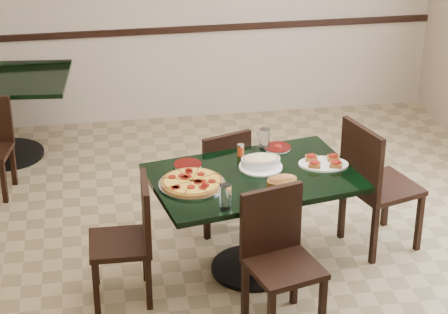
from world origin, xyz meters
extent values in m
plane|color=#8D7651|center=(0.00, 0.00, 0.00)|extent=(5.50, 5.50, 0.00)
cube|color=black|center=(0.00, 2.73, 0.90)|extent=(5.00, 0.03, 0.06)
cube|color=black|center=(0.22, -0.05, 0.73)|extent=(1.50, 1.12, 0.04)
cylinder|color=black|center=(0.22, -0.05, 0.35)|extent=(0.12, 0.12, 0.71)
cylinder|color=black|center=(0.22, -0.05, 0.01)|extent=(0.58, 0.58, 0.03)
cylinder|color=black|center=(-1.60, 2.12, 0.35)|extent=(0.13, 0.13, 0.71)
cylinder|color=black|center=(-1.60, 2.12, 0.01)|extent=(0.64, 0.64, 0.03)
cube|color=black|center=(0.06, 0.62, 0.39)|extent=(0.49, 0.49, 0.04)
cube|color=black|center=(0.12, 0.46, 0.62)|extent=(0.38, 0.16, 0.41)
cube|color=black|center=(0.16, 0.83, 0.19)|extent=(0.05, 0.05, 0.37)
cube|color=black|center=(0.27, 0.52, 0.19)|extent=(0.05, 0.05, 0.37)
cube|color=black|center=(-0.14, 0.72, 0.19)|extent=(0.05, 0.05, 0.37)
cube|color=black|center=(-0.04, 0.42, 0.19)|extent=(0.05, 0.05, 0.37)
cube|color=black|center=(0.29, -0.71, 0.43)|extent=(0.52, 0.52, 0.04)
cube|color=black|center=(0.24, -0.53, 0.68)|extent=(0.42, 0.15, 0.45)
cube|color=black|center=(0.07, -0.59, 0.21)|extent=(0.05, 0.05, 0.41)
cube|color=black|center=(0.51, -0.84, 0.21)|extent=(0.05, 0.05, 0.41)
cube|color=black|center=(0.41, -0.49, 0.21)|extent=(0.05, 0.05, 0.41)
cube|color=black|center=(1.21, 0.15, 0.47)|extent=(0.58, 0.58, 0.04)
cube|color=black|center=(1.01, 0.08, 0.74)|extent=(0.18, 0.45, 0.49)
cube|color=black|center=(1.46, 0.02, 0.23)|extent=(0.05, 0.05, 0.45)
cube|color=black|center=(1.08, -0.11, 0.23)|extent=(0.05, 0.05, 0.45)
cube|color=black|center=(1.34, 0.40, 0.23)|extent=(0.05, 0.05, 0.45)
cube|color=black|center=(0.96, 0.27, 0.23)|extent=(0.05, 0.05, 0.45)
cube|color=black|center=(-0.70, -0.23, 0.41)|extent=(0.41, 0.41, 0.04)
cube|color=black|center=(-0.52, -0.23, 0.64)|extent=(0.05, 0.40, 0.43)
cube|color=black|center=(-0.87, -0.05, 0.19)|extent=(0.04, 0.04, 0.39)
cube|color=black|center=(-0.53, -0.06, 0.19)|extent=(0.04, 0.04, 0.39)
cube|color=black|center=(-0.88, -0.40, 0.19)|extent=(0.04, 0.04, 0.39)
cube|color=black|center=(-0.54, -0.40, 0.19)|extent=(0.04, 0.04, 0.39)
cube|color=black|center=(-1.56, 1.24, 0.18)|extent=(0.05, 0.05, 0.36)
cube|color=black|center=(-1.51, 1.54, 0.18)|extent=(0.05, 0.05, 0.36)
cylinder|color=silver|center=(-0.21, -0.12, 0.76)|extent=(0.44, 0.44, 0.01)
cylinder|color=brown|center=(-0.21, -0.12, 0.77)|extent=(0.41, 0.41, 0.02)
cylinder|color=gold|center=(-0.21, -0.12, 0.78)|extent=(0.37, 0.37, 0.01)
cylinder|color=white|center=(0.29, 0.05, 0.76)|extent=(0.30, 0.30, 0.01)
ellipsoid|color=beige|center=(0.29, 0.05, 0.82)|extent=(0.24, 0.16, 0.04)
ellipsoid|color=#B87633|center=(0.37, -0.25, 0.81)|extent=(0.19, 0.12, 0.07)
cylinder|color=white|center=(0.21, -0.41, 0.76)|extent=(0.18, 0.18, 0.01)
cylinder|color=#360403|center=(0.21, -0.41, 0.76)|extent=(0.19, 0.19, 0.00)
cylinder|color=white|center=(0.47, 0.33, 0.76)|extent=(0.19, 0.19, 0.01)
cylinder|color=#360403|center=(0.47, 0.33, 0.76)|extent=(0.19, 0.19, 0.00)
ellipsoid|color=maroon|center=(0.47, 0.33, 0.77)|extent=(0.06, 0.06, 0.03)
cylinder|color=white|center=(-0.20, 0.16, 0.76)|extent=(0.19, 0.19, 0.01)
cylinder|color=#360403|center=(-0.20, 0.16, 0.76)|extent=(0.19, 0.19, 0.00)
cube|color=silver|center=(0.18, -0.39, 0.75)|extent=(0.17, 0.17, 0.00)
cube|color=silver|center=(0.20, -0.39, 0.76)|extent=(0.03, 0.14, 0.00)
cylinder|color=white|center=(0.37, 0.34, 0.83)|extent=(0.07, 0.07, 0.16)
cylinder|color=white|center=(-0.04, -0.47, 0.83)|extent=(0.08, 0.08, 0.16)
cylinder|color=red|center=(0.19, 0.26, 0.79)|extent=(0.05, 0.05, 0.08)
cylinder|color=silver|center=(0.19, 0.26, 0.83)|extent=(0.05, 0.05, 0.01)
camera|label=1|loc=(-0.82, -5.16, 3.42)|focal=70.00mm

